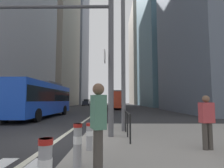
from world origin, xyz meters
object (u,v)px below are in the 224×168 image
Objects in this scene: car_receding_near at (119,102)px; car_receding_far at (115,103)px; city_bus_red_receding at (117,99)px; pedestrian_walking at (98,122)px; traffic_signal_gantry at (65,40)px; bollard_left at (78,143)px; city_bus_blue_oncoming at (41,98)px; street_lamp_post at (123,26)px; pedestrian_waiting at (207,119)px; city_bus_red_distant at (116,100)px; bollard_right at (89,135)px; car_oncoming_mid at (87,102)px.

car_receding_far is (-1.42, -21.75, 0.00)m from car_receding_near.
city_bus_red_receding is 6.38× the size of pedestrian_walking.
car_receding_near is 59.78m from traffic_signal_gantry.
city_bus_blue_oncoming is at bearing 114.74° from bollard_left.
city_bus_red_receding is at bearing 84.67° from traffic_signal_gantry.
street_lamp_post reaches higher than city_bus_red_receding.
pedestrian_waiting is 0.89× the size of pedestrian_walking.
bollard_left is at bearing -91.68° from car_receding_far.
city_bus_red_distant is 48.95m from traffic_signal_gantry.
city_bus_red_receding reaches higher than pedestrian_waiting.
city_bus_red_distant reaches higher than pedestrian_walking.
car_receding_far is 39.84m from bollard_right.
traffic_signal_gantry is at bearing 110.75° from bollard_left.
street_lamp_post reaches higher than car_receding_near.
street_lamp_post is (0.06, -36.47, 4.29)m from car_receding_far.
car_receding_far is (7.15, 28.23, -0.85)m from city_bus_blue_oncoming.
car_receding_far is (-0.27, -11.01, -0.85)m from city_bus_red_distant.
car_oncoming_mid is 51.11m from bollard_right.
traffic_signal_gantry is 4.26m from bollard_right.
city_bus_red_receding is 12.32× the size of bollard_left.
pedestrian_waiting is (2.07, -50.75, -0.82)m from city_bus_red_distant.
bollard_right is 0.43× the size of pedestrian_walking.
pedestrian_waiting is (2.15, -30.34, -0.82)m from city_bus_red_receding.
street_lamp_post is at bearing 74.87° from bollard_left.
city_bus_red_distant is 50.79m from pedestrian_waiting.
city_bus_blue_oncoming is 2.41× the size of car_oncoming_mid.
pedestrian_walking is (6.43, -13.30, -0.69)m from city_bus_blue_oncoming.
street_lamp_post is (7.21, -8.24, 3.45)m from city_bus_blue_oncoming.
car_receding_near is (1.23, 31.16, -0.85)m from city_bus_red_receding.
car_receding_near is at bearing 87.61° from bollard_left.
pedestrian_walking is (1.74, -3.72, -2.95)m from traffic_signal_gantry.
city_bus_blue_oncoming is 14.79m from pedestrian_walking.
city_bus_red_distant is at bearing 79.29° from city_bus_blue_oncoming.
city_bus_red_distant is 1.79× the size of traffic_signal_gantry.
city_bus_red_distant is at bearing 89.75° from street_lamp_post.
city_bus_blue_oncoming reaches higher than car_receding_far.
traffic_signal_gantry is (-2.46, -37.82, 3.11)m from car_receding_far.
pedestrian_walking reaches higher than pedestrian_waiting.
car_oncoming_mid and car_receding_near have the same top height.
city_bus_red_distant is (0.08, 20.41, -0.00)m from city_bus_red_receding.
car_oncoming_mid is 0.75× the size of traffic_signal_gantry.
street_lamp_post is 6.59m from pedestrian_walking.
car_oncoming_mid reaches higher than pedestrian_walking.
pedestrian_walking reaches higher than bollard_left.
traffic_signal_gantry is 3.37× the size of pedestrian_walking.
bollard_left reaches higher than bollard_right.
pedestrian_waiting is at bearing -86.63° from car_receding_far.
city_bus_red_receding is at bearing 88.38° from pedestrian_walking.
car_oncoming_mid reaches higher than bollard_left.
car_receding_far is at bearing -93.73° from car_receding_near.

